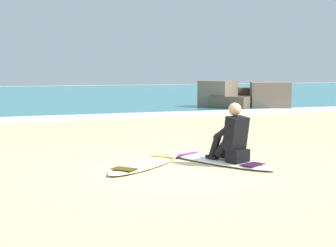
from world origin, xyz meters
TOP-DOWN VIEW (x-y plane):
  - ground_plane at (0.00, 0.00)m, footprint 80.00×80.00m
  - sea at (0.00, 22.25)m, footprint 80.00×28.00m
  - breaking_foam at (0.00, 8.55)m, footprint 80.00×0.90m
  - surfboard_main at (0.82, 0.47)m, footprint 1.40×2.36m
  - surfer_seated at (0.95, 0.18)m, footprint 0.54×0.77m
  - surfboard_spare_near at (-0.39, 0.58)m, footprint 1.85×1.75m
  - rock_outcrop_distant at (6.78, 10.10)m, footprint 3.55×3.17m

SIDE VIEW (x-z plane):
  - ground_plane at x=0.00m, z-range 0.00..0.00m
  - surfboard_main at x=0.82m, z-range 0.00..0.07m
  - surfboard_spare_near at x=-0.39m, z-range 0.00..0.07m
  - sea at x=0.00m, z-range 0.00..0.10m
  - breaking_foam at x=0.00m, z-range 0.00..0.11m
  - surfer_seated at x=0.95m, z-range -0.04..0.91m
  - rock_outcrop_distant at x=6.78m, z-range -0.09..1.01m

